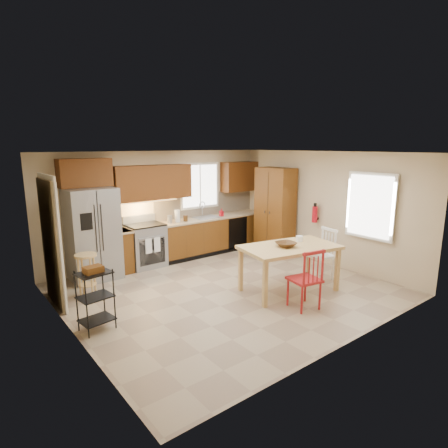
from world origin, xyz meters
TOP-DOWN VIEW (x-y plane):
  - floor at (0.00, 0.00)m, footprint 5.50×5.50m
  - ceiling at (0.00, 0.00)m, footprint 5.50×5.00m
  - wall_back at (0.00, 2.50)m, footprint 5.50×0.02m
  - wall_front at (0.00, -2.50)m, footprint 5.50×0.02m
  - wall_left at (-2.75, 0.00)m, footprint 0.02×5.00m
  - wall_right at (2.75, 0.00)m, footprint 0.02×5.00m
  - refrigerator at (-1.70, 2.12)m, footprint 0.92×0.75m
  - range_stove at (-0.55, 2.19)m, footprint 0.76×0.63m
  - base_cabinet_narrow at (-1.10, 2.20)m, footprint 0.30×0.60m
  - base_cabinet_run at (1.29, 2.20)m, footprint 2.92×0.60m
  - dishwasher at (1.85, 1.91)m, footprint 0.60×0.02m
  - backsplash at (1.29, 2.48)m, footprint 2.92×0.03m
  - upper_over_fridge at (-1.70, 2.33)m, footprint 1.00×0.35m
  - upper_left_block at (-0.25, 2.33)m, footprint 1.80×0.35m
  - upper_right_block at (2.25, 2.33)m, footprint 1.00×0.35m
  - window_back at (1.10, 2.48)m, footprint 1.12×0.04m
  - sink at (1.10, 2.20)m, footprint 0.62×0.46m
  - undercab_glow at (-0.55, 2.30)m, footprint 1.60×0.30m
  - soap_bottle at (1.48, 2.10)m, footprint 0.09×0.09m
  - paper_towel at (0.25, 2.15)m, footprint 0.12×0.12m
  - canister_steel at (0.05, 2.15)m, footprint 0.11×0.11m
  - canister_wood at (0.45, 2.12)m, footprint 0.10×0.10m
  - pantry at (2.43, 1.20)m, footprint 0.50×0.95m
  - fire_extinguisher at (2.63, 0.15)m, footprint 0.12×0.12m
  - window_right at (2.68, -1.15)m, footprint 0.04×1.02m
  - doorway at (-2.67, 1.30)m, footprint 0.04×0.95m
  - dining_table at (0.86, -0.72)m, footprint 1.88×1.28m
  - chair_red at (0.51, -1.37)m, footprint 0.55×0.55m
  - chair_white at (1.81, -0.67)m, footprint 0.55×0.55m
  - table_bowl at (0.76, -0.72)m, footprint 0.41×0.41m
  - table_jar at (1.24, -0.61)m, footprint 0.16×0.16m
  - bar_stool at (-2.13, 1.29)m, footprint 0.48×0.48m
  - utility_cart at (-2.43, -0.02)m, footprint 0.50×0.41m

SIDE VIEW (x-z plane):
  - floor at x=0.00m, z-range 0.00..0.00m
  - bar_stool at x=-2.13m, z-range 0.00..0.77m
  - dining_table at x=0.86m, z-range 0.00..0.84m
  - base_cabinet_narrow at x=-1.10m, z-range 0.00..0.90m
  - base_cabinet_run at x=1.29m, z-range 0.00..0.90m
  - dishwasher at x=1.85m, z-range 0.06..0.84m
  - utility_cart at x=-2.43m, z-range 0.00..0.91m
  - range_stove at x=-0.55m, z-range 0.00..0.92m
  - chair_red at x=0.51m, z-range 0.00..1.01m
  - chair_white at x=1.81m, z-range 0.00..1.01m
  - table_bowl at x=0.76m, z-range 0.81..0.89m
  - sink at x=1.10m, z-range 0.78..0.94m
  - table_jar at x=1.24m, z-range 0.80..0.96m
  - refrigerator at x=-1.70m, z-range 0.00..1.82m
  - canister_wood at x=0.45m, z-range 0.90..1.04m
  - canister_steel at x=0.05m, z-range 0.90..1.08m
  - soap_bottle at x=1.48m, z-range 0.90..1.09m
  - paper_towel at x=0.25m, z-range 0.90..1.18m
  - pantry at x=2.43m, z-range 0.00..2.10m
  - doorway at x=-2.67m, z-range 0.00..2.10m
  - fire_extinguisher at x=2.63m, z-range 0.92..1.28m
  - backsplash at x=1.29m, z-range 0.90..1.45m
  - wall_back at x=0.00m, z-range 0.00..2.50m
  - wall_front at x=0.00m, z-range 0.00..2.50m
  - wall_left at x=-2.75m, z-range 0.00..2.50m
  - wall_right at x=2.75m, z-range 0.00..2.50m
  - undercab_glow at x=-0.55m, z-range 1.43..1.43m
  - window_right at x=2.68m, z-range 0.79..2.11m
  - window_back at x=1.10m, z-range 1.09..2.21m
  - upper_left_block at x=-0.25m, z-range 1.45..2.20m
  - upper_right_block at x=2.25m, z-range 1.45..2.20m
  - upper_over_fridge at x=-1.70m, z-range 1.83..2.38m
  - ceiling at x=0.00m, z-range 2.49..2.51m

